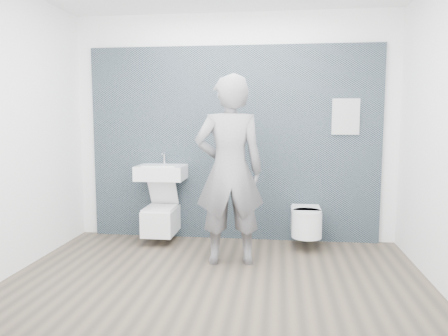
# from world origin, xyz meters

# --- Properties ---
(ground) EXTENTS (4.00, 4.00, 0.00)m
(ground) POSITION_xyz_m (0.00, 0.00, 0.00)
(ground) COLOR brown
(ground) RESTS_ON ground
(room_shell) EXTENTS (4.00, 4.00, 4.00)m
(room_shell) POSITION_xyz_m (0.00, 0.00, 1.74)
(room_shell) COLOR white
(room_shell) RESTS_ON ground
(tile_wall) EXTENTS (3.60, 0.06, 2.40)m
(tile_wall) POSITION_xyz_m (0.00, 1.47, 0.00)
(tile_wall) COLOR black
(tile_wall) RESTS_ON ground
(washbasin) EXTENTS (0.58, 0.44, 0.44)m
(washbasin) POSITION_xyz_m (-0.85, 1.22, 0.87)
(washbasin) COLOR white
(washbasin) RESTS_ON ground
(toilet_square) EXTENTS (0.37, 0.54, 0.68)m
(toilet_square) POSITION_xyz_m (-0.85, 1.18, 0.29)
(toilet_square) COLOR white
(toilet_square) RESTS_ON ground
(toilet_rounded) EXTENTS (0.34, 0.58, 0.32)m
(toilet_rounded) POSITION_xyz_m (0.90, 1.15, 0.32)
(toilet_rounded) COLOR white
(toilet_rounded) RESTS_ON ground
(info_placard) EXTENTS (0.32, 0.03, 0.43)m
(info_placard) POSITION_xyz_m (1.36, 1.43, 0.00)
(info_placard) COLOR white
(info_placard) RESTS_ON ground
(visitor) EXTENTS (0.79, 0.59, 1.97)m
(visitor) POSITION_xyz_m (0.07, 0.52, 0.98)
(visitor) COLOR gray
(visitor) RESTS_ON ground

